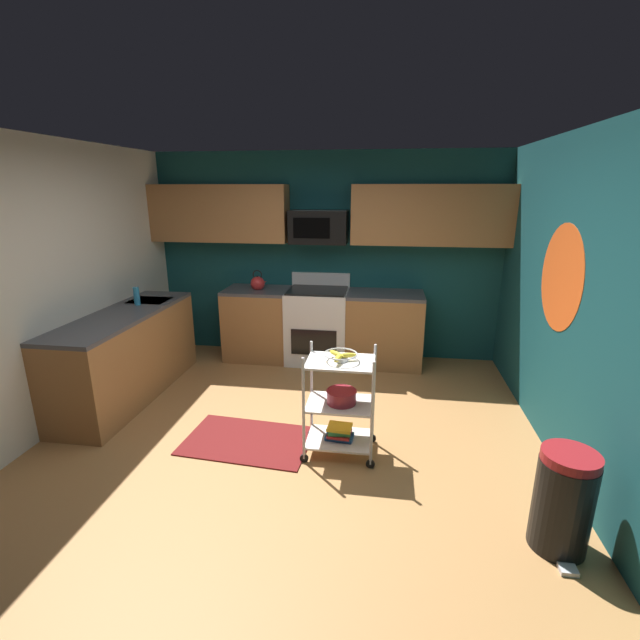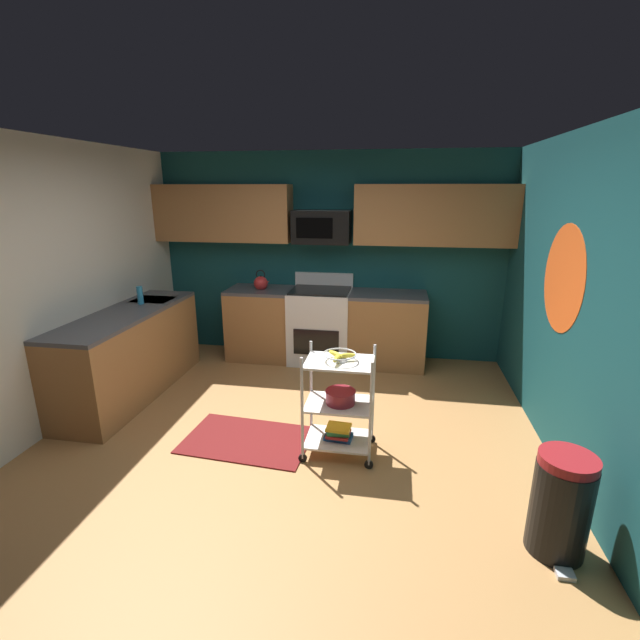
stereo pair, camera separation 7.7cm
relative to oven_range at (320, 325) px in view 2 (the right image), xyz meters
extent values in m
cube|color=#A87542|center=(0.06, -2.10, -0.50)|extent=(4.40, 4.80, 0.04)
cube|color=#14474C|center=(0.06, 0.33, 0.82)|extent=(4.52, 0.06, 2.60)
cube|color=silver|center=(-2.17, -2.10, 0.82)|extent=(0.06, 4.80, 2.60)
cube|color=#14474C|center=(2.29, -2.10, 0.82)|extent=(0.06, 4.80, 2.60)
cylinder|color=#E5591E|center=(2.26, -1.53, 0.97)|extent=(0.00, 0.89, 0.89)
cube|color=#9E6B3D|center=(0.06, 0.00, -0.04)|extent=(2.50, 0.60, 0.88)
cube|color=#4C4C51|center=(0.06, 0.00, 0.42)|extent=(2.50, 0.60, 0.04)
cube|color=#9E6B3D|center=(-1.84, -1.31, -0.04)|extent=(0.60, 2.01, 0.88)
cube|color=#4C4C51|center=(-1.84, -1.31, 0.42)|extent=(0.60, 2.01, 0.04)
cube|color=#B7BABC|center=(-1.84, -0.75, 0.36)|extent=(0.44, 0.36, 0.16)
cube|color=white|center=(0.00, 0.00, -0.02)|extent=(0.76, 0.64, 0.92)
cube|color=black|center=(0.00, -0.33, -0.13)|extent=(0.56, 0.01, 0.32)
cube|color=white|center=(0.00, 0.29, 0.53)|extent=(0.76, 0.06, 0.18)
cube|color=black|center=(0.00, 0.00, 0.45)|extent=(0.72, 0.60, 0.02)
cube|color=#9E6B3D|center=(-1.27, 0.13, 1.37)|extent=(1.74, 0.33, 0.70)
cube|color=#9E6B3D|center=(1.33, 0.13, 1.37)|extent=(1.86, 0.33, 0.70)
cube|color=black|center=(0.00, 0.11, 1.22)|extent=(0.70, 0.38, 0.40)
cube|color=black|center=(-0.06, -0.09, 1.22)|extent=(0.44, 0.01, 0.24)
cylinder|color=silver|center=(0.23, -2.27, 0.00)|extent=(0.02, 0.02, 0.88)
cylinder|color=black|center=(0.23, -2.27, -0.44)|extent=(0.07, 0.02, 0.07)
cylinder|color=silver|center=(0.77, -2.27, 0.00)|extent=(0.02, 0.02, 0.88)
cylinder|color=black|center=(0.77, -2.27, -0.44)|extent=(0.07, 0.02, 0.07)
cylinder|color=silver|center=(0.23, -1.88, 0.00)|extent=(0.02, 0.02, 0.88)
cylinder|color=black|center=(0.23, -1.88, -0.44)|extent=(0.07, 0.02, 0.07)
cylinder|color=silver|center=(0.77, -1.88, 0.00)|extent=(0.02, 0.02, 0.88)
cylinder|color=black|center=(0.77, -1.88, -0.44)|extent=(0.07, 0.02, 0.07)
cube|color=silver|center=(0.50, -2.07, -0.36)|extent=(0.54, 0.39, 0.02)
cube|color=silver|center=(0.50, -2.07, -0.03)|extent=(0.54, 0.39, 0.02)
cube|color=silver|center=(0.50, -2.07, 0.34)|extent=(0.54, 0.39, 0.02)
torus|color=silver|center=(0.50, -2.07, 0.41)|extent=(0.27, 0.27, 0.01)
cylinder|color=silver|center=(0.50, -2.07, 0.36)|extent=(0.12, 0.12, 0.02)
ellipsoid|color=yellow|center=(0.55, -2.06, 0.40)|extent=(0.17, 0.09, 0.04)
ellipsoid|color=yellow|center=(0.47, -2.04, 0.40)|extent=(0.15, 0.14, 0.04)
ellipsoid|color=yellow|center=(0.49, -2.12, 0.40)|extent=(0.08, 0.17, 0.04)
cylinder|color=maroon|center=(0.52, -2.07, 0.04)|extent=(0.24, 0.24, 0.11)
torus|color=maroon|center=(0.52, -2.07, 0.09)|extent=(0.25, 0.25, 0.01)
cube|color=#1E4C8C|center=(0.50, -2.07, -0.33)|extent=(0.24, 0.17, 0.03)
cube|color=#B22626|center=(0.50, -2.07, -0.30)|extent=(0.20, 0.20, 0.02)
cube|color=#26723F|center=(0.50, -2.07, -0.27)|extent=(0.19, 0.16, 0.04)
cube|color=gold|center=(0.50, -2.07, -0.25)|extent=(0.21, 0.18, 0.02)
sphere|color=red|center=(-0.77, 0.00, 0.51)|extent=(0.18, 0.18, 0.18)
sphere|color=black|center=(-0.77, 0.00, 0.60)|extent=(0.03, 0.03, 0.03)
cone|color=red|center=(-0.69, 0.00, 0.53)|extent=(0.09, 0.04, 0.06)
torus|color=black|center=(-0.77, 0.00, 0.63)|extent=(0.12, 0.01, 0.12)
cylinder|color=#2D8CBF|center=(-1.86, -0.98, 0.54)|extent=(0.06, 0.06, 0.20)
cylinder|color=black|center=(1.96, -2.90, -0.18)|extent=(0.34, 0.34, 0.60)
cylinder|color=maroon|center=(1.96, -2.90, 0.15)|extent=(0.33, 0.33, 0.06)
cube|color=#B2B2B7|center=(1.96, -3.11, -0.46)|extent=(0.10, 0.08, 0.03)
cube|color=maroon|center=(-0.32, -2.03, -0.47)|extent=(1.15, 0.78, 0.01)
camera|label=1|loc=(0.83, -5.38, 1.68)|focal=25.01mm
camera|label=2|loc=(0.90, -5.37, 1.68)|focal=25.01mm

